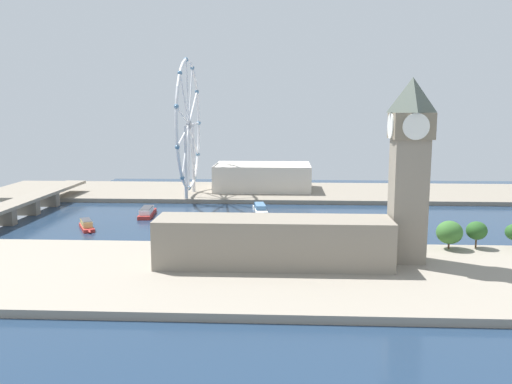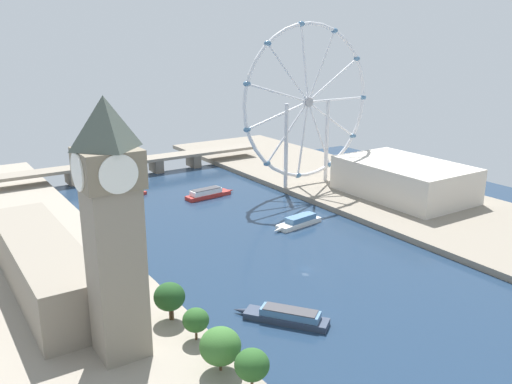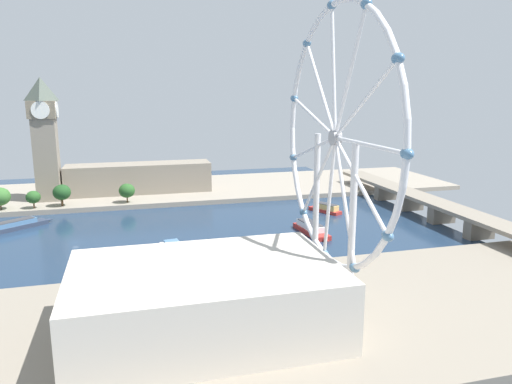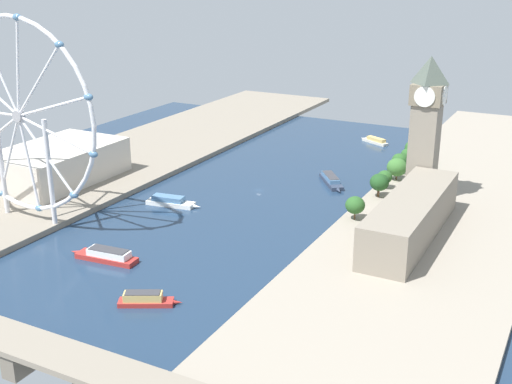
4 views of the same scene
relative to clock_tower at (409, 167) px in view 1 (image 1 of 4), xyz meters
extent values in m
plane|color=#1E334C|center=(86.91, 22.29, -42.67)|extent=(378.96, 378.96, 0.00)
cube|color=gray|center=(-17.57, 22.29, -41.17)|extent=(90.00, 520.00, 3.00)
cube|color=gray|center=(191.39, 22.29, -41.17)|extent=(90.00, 520.00, 3.00)
cube|color=gray|center=(0.00, 0.00, -14.00)|extent=(13.85, 13.85, 51.34)
cube|color=#776B57|center=(0.00, 0.00, 16.96)|extent=(16.06, 16.06, 10.59)
pyramid|color=#4C564C|center=(0.00, 0.00, 29.33)|extent=(14.54, 14.54, 14.15)
cylinder|color=white|center=(0.00, 8.31, 16.96)|extent=(10.52, 0.50, 10.52)
cylinder|color=white|center=(0.00, -8.31, 16.96)|extent=(10.52, 0.50, 10.52)
cylinder|color=white|center=(8.31, 0.00, 16.96)|extent=(0.50, 10.52, 10.52)
cylinder|color=white|center=(-8.31, 0.00, 16.96)|extent=(0.50, 10.52, 10.52)
cube|color=gray|center=(-9.57, 55.74, -29.84)|extent=(22.00, 95.48, 19.66)
cylinder|color=#513823|center=(22.20, -37.15, -37.43)|extent=(0.80, 0.80, 4.48)
ellipsoid|color=#285623|center=(22.20, -37.15, -31.45)|extent=(9.36, 9.36, 8.42)
cylinder|color=#513823|center=(20.01, -24.21, -38.16)|extent=(0.80, 0.80, 3.02)
ellipsoid|color=#386B2D|center=(20.01, -24.21, -31.94)|extent=(11.78, 11.78, 10.60)
cylinder|color=#513823|center=(21.61, -6.07, -37.96)|extent=(0.80, 0.80, 3.43)
ellipsoid|color=#285623|center=(21.61, -6.07, -32.93)|extent=(8.28, 8.28, 7.46)
cylinder|color=#513823|center=(20.64, 9.16, -37.32)|extent=(0.80, 0.80, 4.70)
ellipsoid|color=#386B2D|center=(20.64, 9.16, -31.88)|extent=(7.75, 7.75, 6.97)
cylinder|color=#513823|center=(19.98, 9.60, -37.53)|extent=(0.80, 0.80, 4.29)
ellipsoid|color=#1E471E|center=(19.98, 9.60, -31.23)|extent=(10.38, 10.38, 9.34)
cylinder|color=#513823|center=(20.44, 47.20, -37.87)|extent=(0.80, 0.80, 3.61)
ellipsoid|color=#285623|center=(20.44, 47.20, -32.16)|extent=(9.74, 9.74, 8.77)
torus|color=silver|center=(164.45, 120.28, 12.20)|extent=(94.23, 2.14, 94.23)
cylinder|color=#99999E|center=(164.45, 120.28, 12.20)|extent=(5.53, 3.00, 5.53)
cylinder|color=silver|center=(187.47, 120.28, 12.20)|extent=(46.05, 1.28, 1.28)
cylinder|color=silver|center=(183.82, 120.28, 24.65)|extent=(39.43, 1.28, 25.97)
cylinder|color=silver|center=(174.01, 120.28, 33.14)|extent=(20.30, 1.28, 42.42)
cylinder|color=silver|center=(161.17, 120.28, 34.99)|extent=(7.82, 1.28, 45.76)
cylinder|color=silver|center=(149.37, 120.28, 29.60)|extent=(31.12, 1.28, 35.64)
cylinder|color=silver|center=(142.36, 120.28, 18.68)|extent=(44.54, 1.28, 14.20)
cylinder|color=silver|center=(142.36, 120.28, 5.71)|extent=(44.54, 1.28, 14.20)
cylinder|color=silver|center=(149.37, 120.28, -5.20)|extent=(31.12, 1.28, 35.64)
cylinder|color=silver|center=(161.17, 120.28, -10.59)|extent=(7.82, 1.28, 45.76)
cylinder|color=silver|center=(174.01, 120.28, -8.74)|extent=(20.30, 1.28, 42.42)
cylinder|color=silver|center=(183.82, 120.28, -0.25)|extent=(39.43, 1.28, 25.97)
ellipsoid|color=teal|center=(210.49, 120.28, 12.20)|extent=(4.80, 3.20, 3.20)
ellipsoid|color=teal|center=(203.18, 120.28, 37.09)|extent=(4.80, 3.20, 3.20)
ellipsoid|color=teal|center=(183.58, 120.28, 54.08)|extent=(4.80, 3.20, 3.20)
ellipsoid|color=teal|center=(157.90, 120.28, 57.78)|extent=(4.80, 3.20, 3.20)
ellipsoid|color=teal|center=(134.29, 120.28, 47.00)|extent=(4.80, 3.20, 3.20)
ellipsoid|color=teal|center=(120.27, 120.28, 25.17)|extent=(4.80, 3.20, 3.20)
ellipsoid|color=teal|center=(120.27, 120.28, -0.77)|extent=(4.80, 3.20, 3.20)
ellipsoid|color=teal|center=(134.29, 120.28, -22.60)|extent=(4.80, 3.20, 3.20)
ellipsoid|color=teal|center=(157.90, 120.28, -33.38)|extent=(4.80, 3.20, 3.20)
ellipsoid|color=teal|center=(183.58, 120.28, -29.69)|extent=(4.80, 3.20, 3.20)
ellipsoid|color=teal|center=(203.18, 120.28, -12.70)|extent=(4.80, 3.20, 3.20)
cylinder|color=silver|center=(180.56, 120.28, -13.74)|extent=(2.40, 2.40, 51.87)
cylinder|color=silver|center=(148.33, 120.28, -13.74)|extent=(2.40, 2.40, 51.87)
cube|color=beige|center=(195.48, 67.79, -29.59)|extent=(48.17, 74.61, 20.17)
cube|color=gray|center=(86.91, 213.20, -32.74)|extent=(190.96, 15.45, 2.00)
cube|color=#70685B|center=(72.04, 213.20, -38.21)|extent=(6.00, 13.91, 8.93)
cube|color=#70685B|center=(101.78, 213.20, -38.21)|extent=(6.00, 13.91, 8.93)
cube|color=#70685B|center=(131.52, 213.20, -38.21)|extent=(6.00, 13.91, 8.93)
cube|color=#B22D28|center=(102.65, 136.84, -41.54)|extent=(28.96, 10.17, 2.27)
cone|color=#B22D28|center=(119.07, 138.35, -41.54)|extent=(5.30, 2.72, 2.27)
cube|color=white|center=(101.23, 136.71, -38.95)|extent=(20.00, 8.15, 2.92)
cube|color=#38383D|center=(101.23, 136.71, -37.29)|extent=(18.03, 7.66, 0.39)
cube|color=white|center=(117.48, 66.41, -41.48)|extent=(27.24, 11.21, 2.38)
cone|color=white|center=(102.29, 64.12, -41.48)|extent=(5.06, 3.06, 2.38)
cube|color=teal|center=(118.79, 66.61, -38.89)|extent=(17.92, 8.66, 2.81)
cube|color=#B22D28|center=(63.50, 160.92, -41.74)|extent=(21.21, 15.03, 1.87)
cone|color=#B22D28|center=(52.80, 155.25, -41.74)|extent=(4.19, 3.41, 1.87)
cube|color=#DBB766|center=(64.42, 161.40, -39.25)|extent=(15.28, 11.28, 3.11)
cube|color=#38383D|center=(64.42, 161.40, -37.54)|extent=(13.88, 10.39, 0.32)
cube|color=#2D384C|center=(54.50, -8.41, -41.53)|extent=(23.14, 27.54, 2.29)
cone|color=#2D384C|center=(44.36, 5.11, -41.53)|extent=(4.97, 5.56, 2.29)
cube|color=teal|center=(55.38, -9.57, -39.22)|extent=(16.98, 19.86, 2.33)
cube|color=#38383D|center=(55.38, -9.57, -37.90)|extent=(15.54, 18.06, 0.31)
camera|label=1|loc=(-219.61, 52.08, 23.98)|focal=37.17mm
camera|label=2|loc=(-44.18, -140.66, 51.40)|focal=37.92mm
camera|label=3|loc=(323.38, 48.47, 28.85)|focal=33.99mm
camera|label=4|loc=(-76.09, 337.22, 79.74)|focal=45.84mm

